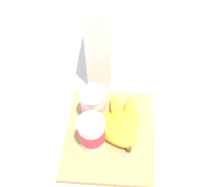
{
  "coord_description": "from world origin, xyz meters",
  "views": [
    {
      "loc": [
        -0.39,
        -0.03,
        0.65
      ],
      "look_at": [
        0.09,
        0.0,
        0.07
      ],
      "focal_mm": 43.72,
      "sensor_mm": 36.0,
      "label": 1
    }
  ],
  "objects_px": {
    "cereal_box": "(101,34)",
    "banana_bunch": "(116,124)",
    "yogurt_cup_front": "(92,132)",
    "cutting_board": "(110,134)",
    "yogurt_cup_back": "(93,104)"
  },
  "relations": [
    {
      "from": "cereal_box",
      "to": "cutting_board",
      "type": "bearing_deg",
      "value": -171.0
    },
    {
      "from": "cereal_box",
      "to": "banana_bunch",
      "type": "xyz_separation_m",
      "value": [
        -0.25,
        -0.06,
        -0.1
      ]
    },
    {
      "from": "cutting_board",
      "to": "yogurt_cup_back",
      "type": "distance_m",
      "value": 0.09
    },
    {
      "from": "cereal_box",
      "to": "banana_bunch",
      "type": "distance_m",
      "value": 0.28
    },
    {
      "from": "banana_bunch",
      "to": "cutting_board",
      "type": "bearing_deg",
      "value": 135.84
    },
    {
      "from": "cereal_box",
      "to": "yogurt_cup_back",
      "type": "distance_m",
      "value": 0.23
    },
    {
      "from": "cereal_box",
      "to": "banana_bunch",
      "type": "height_order",
      "value": "cereal_box"
    },
    {
      "from": "cereal_box",
      "to": "yogurt_cup_back",
      "type": "bearing_deg",
      "value": 178.55
    },
    {
      "from": "cereal_box",
      "to": "yogurt_cup_front",
      "type": "height_order",
      "value": "cereal_box"
    },
    {
      "from": "cutting_board",
      "to": "cereal_box",
      "type": "xyz_separation_m",
      "value": [
        0.27,
        0.04,
        0.13
      ]
    },
    {
      "from": "cereal_box",
      "to": "yogurt_cup_front",
      "type": "distance_m",
      "value": 0.31
    },
    {
      "from": "banana_bunch",
      "to": "yogurt_cup_back",
      "type": "bearing_deg",
      "value": 58.41
    },
    {
      "from": "cereal_box",
      "to": "banana_bunch",
      "type": "bearing_deg",
      "value": -166.81
    },
    {
      "from": "cutting_board",
      "to": "cereal_box",
      "type": "bearing_deg",
      "value": 9.41
    },
    {
      "from": "cereal_box",
      "to": "yogurt_cup_front",
      "type": "relative_size",
      "value": 3.04
    }
  ]
}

